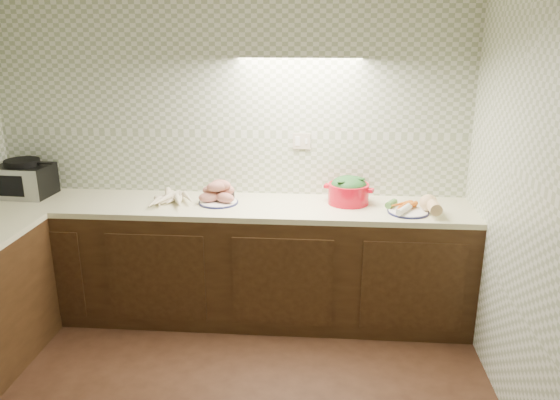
# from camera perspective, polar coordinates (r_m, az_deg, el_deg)

# --- Properties ---
(room) EXTENTS (3.60, 3.60, 2.60)m
(room) POSITION_cam_1_polar(r_m,az_deg,el_deg) (2.42, -12.62, 5.08)
(room) COLOR black
(room) RESTS_ON ground
(counter) EXTENTS (3.60, 3.60, 0.90)m
(counter) POSITION_cam_1_polar(r_m,az_deg,el_deg) (3.66, -18.69, -10.82)
(counter) COLOR black
(counter) RESTS_ON ground
(toaster_oven) EXTENTS (0.42, 0.33, 0.28)m
(toaster_oven) POSITION_cam_1_polar(r_m,az_deg,el_deg) (4.60, -25.19, 2.00)
(toaster_oven) COLOR black
(toaster_oven) RESTS_ON counter
(parsnip_pile) EXTENTS (0.33, 0.40, 0.08)m
(parsnip_pile) POSITION_cam_1_polar(r_m,az_deg,el_deg) (4.13, -11.66, 0.30)
(parsnip_pile) COLOR beige
(parsnip_pile) RESTS_ON counter
(sweet_potato_plate) EXTENTS (0.29, 0.29, 0.17)m
(sweet_potato_plate) POSITION_cam_1_polar(r_m,az_deg,el_deg) (4.03, -6.44, 0.64)
(sweet_potato_plate) COLOR #141643
(sweet_potato_plate) RESTS_ON counter
(onion_bowl) EXTENTS (0.13, 0.13, 0.10)m
(onion_bowl) POSITION_cam_1_polar(r_m,az_deg,el_deg) (4.14, -5.72, 0.66)
(onion_bowl) COLOR black
(onion_bowl) RESTS_ON counter
(dutch_oven) EXTENTS (0.37, 0.37, 0.21)m
(dutch_oven) POSITION_cam_1_polar(r_m,az_deg,el_deg) (4.02, 7.18, 1.02)
(dutch_oven) COLOR red
(dutch_oven) RESTS_ON counter
(veg_plate) EXTENTS (0.37, 0.29, 0.13)m
(veg_plate) POSITION_cam_1_polar(r_m,az_deg,el_deg) (3.92, 14.09, -0.61)
(veg_plate) COLOR #141643
(veg_plate) RESTS_ON counter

